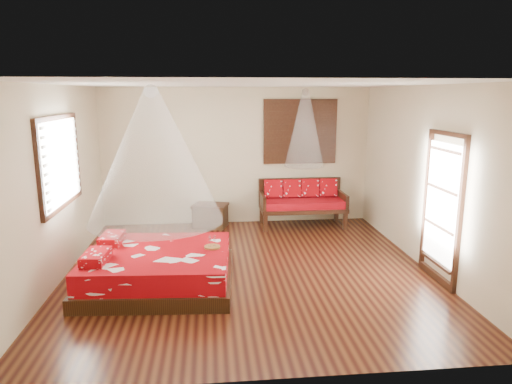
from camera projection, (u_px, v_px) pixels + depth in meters
room at (248, 181)px, 6.73m from camera, size 5.54×5.54×2.84m
bed at (158, 268)px, 6.46m from camera, size 2.15×1.97×0.64m
daybed at (302, 200)px, 9.36m from camera, size 1.73×0.77×0.94m
storage_chest at (210, 215)px, 9.30m from camera, size 0.79×0.67×0.47m
shutter_panel at (300, 132)px, 9.40m from camera, size 1.52×0.06×1.32m
window_left at (60, 162)px, 6.59m from camera, size 0.10×1.74×1.34m
glazed_door at (442, 209)px, 6.49m from camera, size 0.08×1.02×2.16m
wine_tray at (212, 245)px, 6.54m from camera, size 0.23×0.23×0.19m
mosquito_net_main at (154, 156)px, 6.12m from camera, size 1.85×1.85×1.80m
mosquito_net_daybed at (305, 128)px, 8.92m from camera, size 0.78×0.78×1.50m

